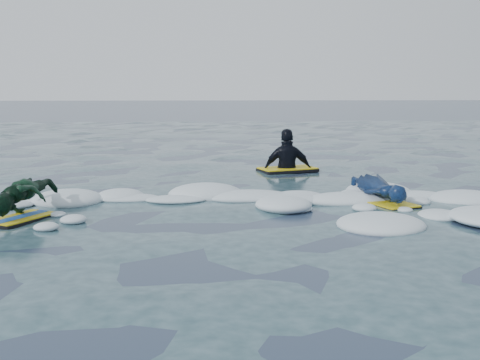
% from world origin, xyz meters
% --- Properties ---
extents(ground, '(120.00, 120.00, 0.00)m').
position_xyz_m(ground, '(0.00, 0.00, 0.00)').
color(ground, '#19263E').
rests_on(ground, ground).
extents(foam_band, '(12.00, 3.10, 0.30)m').
position_xyz_m(foam_band, '(0.00, 1.03, 0.00)').
color(foam_band, silver).
rests_on(foam_band, ground).
extents(prone_woman_unit, '(0.87, 1.57, 0.38)m').
position_xyz_m(prone_woman_unit, '(2.07, 1.36, 0.19)').
color(prone_woman_unit, black).
rests_on(prone_woman_unit, ground).
extents(prone_child_unit, '(0.83, 1.38, 0.51)m').
position_xyz_m(prone_child_unit, '(-2.83, 0.57, 0.26)').
color(prone_child_unit, black).
rests_on(prone_child_unit, ground).
extents(waiting_rider_unit, '(1.29, 0.98, 1.71)m').
position_xyz_m(waiting_rider_unit, '(1.10, 4.64, 0.01)').
color(waiting_rider_unit, black).
rests_on(waiting_rider_unit, ground).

